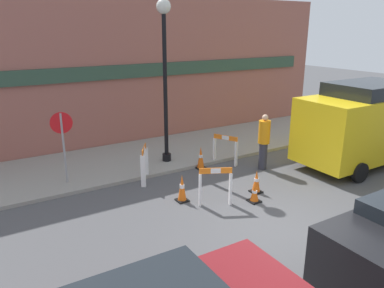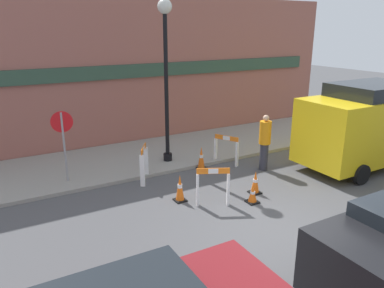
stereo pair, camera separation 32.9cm
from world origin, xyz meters
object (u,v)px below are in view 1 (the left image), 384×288
at_px(work_van, 367,121).
at_px(streetlamp_post, 165,61).
at_px(stop_sign, 63,136).
at_px(person_worker, 264,140).

bearing_deg(work_van, streetlamp_post, 149.35).
xyz_separation_m(stop_sign, person_worker, (5.69, -1.87, -0.53)).
bearing_deg(stop_sign, work_van, 169.58).
relative_size(stop_sign, person_worker, 1.15).
distance_m(streetlamp_post, stop_sign, 3.79).
distance_m(streetlamp_post, person_worker, 3.96).
distance_m(streetlamp_post, work_van, 6.80).
bearing_deg(streetlamp_post, person_worker, -40.10).
distance_m(person_worker, work_van, 3.49).
height_order(streetlamp_post, work_van, streetlamp_post).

